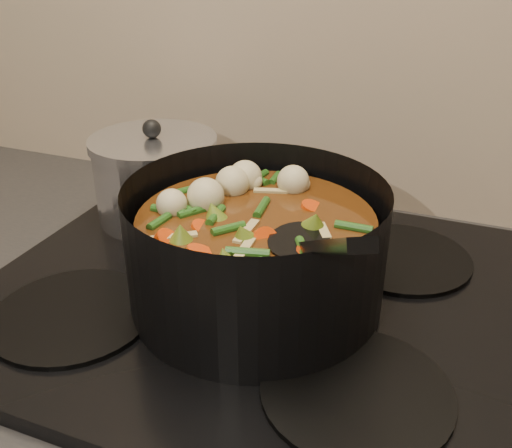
% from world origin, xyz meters
% --- Properties ---
extents(stovetop, '(0.62, 0.54, 0.03)m').
position_xyz_m(stovetop, '(0.00, 1.93, 0.92)').
color(stovetop, black).
rests_on(stovetop, counter).
extents(stockpot, '(0.35, 0.38, 0.21)m').
position_xyz_m(stockpot, '(0.02, 1.91, 1.00)').
color(stockpot, black).
rests_on(stockpot, stovetop).
extents(saucepan, '(0.18, 0.18, 0.15)m').
position_xyz_m(saucepan, '(-0.20, 2.06, 0.99)').
color(saucepan, silver).
rests_on(saucepan, stovetop).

